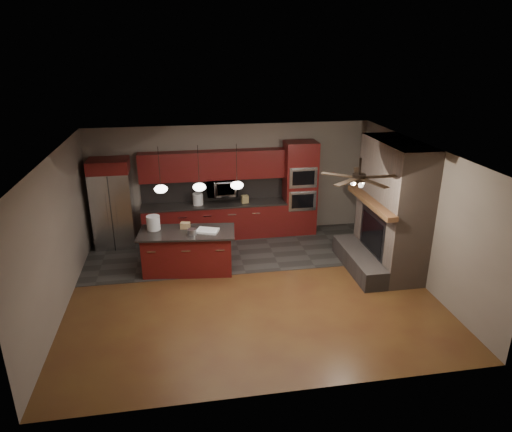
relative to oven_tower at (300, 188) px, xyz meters
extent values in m
plane|color=brown|center=(-1.70, -2.69, -1.19)|extent=(7.00, 7.00, 0.00)
cube|color=white|center=(-1.70, -2.69, 1.61)|extent=(7.00, 6.00, 0.02)
cube|color=slate|center=(-1.70, 0.31, 0.21)|extent=(7.00, 0.02, 2.80)
cube|color=slate|center=(1.80, -2.69, 0.21)|extent=(0.02, 6.00, 2.80)
cube|color=slate|center=(-5.20, -2.69, 0.21)|extent=(0.02, 6.00, 2.80)
cube|color=#302E2B|center=(-1.70, -0.89, -1.19)|extent=(7.00, 2.40, 0.01)
cube|color=#7A6557|center=(1.40, -2.29, 0.21)|extent=(0.80, 2.00, 2.80)
cube|color=#453D39|center=(0.75, -2.29, -0.99)|extent=(0.50, 2.00, 0.40)
cube|color=#2D2D30|center=(1.02, -2.29, -0.37)|extent=(0.05, 1.20, 0.95)
cube|color=black|center=(1.00, -2.29, -0.37)|extent=(0.02, 1.00, 0.75)
cube|color=brown|center=(0.90, -2.29, 0.36)|extent=(0.22, 2.10, 0.10)
cube|color=#5B1013|center=(-2.18, 0.01, -0.76)|extent=(3.55, 0.60, 0.86)
cube|color=black|center=(-2.18, 0.01, -0.31)|extent=(3.59, 0.64, 0.04)
cube|color=black|center=(-2.18, 0.29, 0.01)|extent=(3.55, 0.03, 0.60)
cube|color=#5B1013|center=(-2.18, 0.13, 0.66)|extent=(3.55, 0.35, 0.70)
cube|color=#5B1013|center=(0.00, 0.01, 0.00)|extent=(0.80, 0.60, 2.38)
cube|color=silver|center=(0.00, -0.30, -0.24)|extent=(0.70, 0.03, 0.52)
cube|color=black|center=(0.00, -0.32, -0.24)|extent=(0.55, 0.02, 0.35)
cube|color=silver|center=(0.00, -0.30, 0.36)|extent=(0.70, 0.03, 0.52)
cube|color=black|center=(0.00, -0.32, 0.36)|extent=(0.55, 0.02, 0.35)
imported|color=silver|center=(-1.98, 0.06, 0.11)|extent=(0.73, 0.41, 0.50)
cube|color=silver|center=(-4.59, -0.07, -0.27)|extent=(0.92, 0.72, 1.85)
cube|color=#2D2D30|center=(-4.59, -0.44, -0.27)|extent=(0.02, 0.02, 1.83)
cube|color=silver|center=(-4.69, -0.45, -0.21)|extent=(0.03, 0.03, 0.92)
cube|color=silver|center=(-4.49, -0.45, -0.21)|extent=(0.03, 0.03, 0.92)
cube|color=#5B1013|center=(-4.59, -0.08, 0.80)|extent=(0.92, 0.72, 0.30)
cube|color=#5B1013|center=(-2.90, -1.73, -0.75)|extent=(1.93, 0.96, 0.88)
cube|color=black|center=(-2.90, -1.73, -0.29)|extent=(2.09, 1.12, 0.04)
cylinder|color=silver|center=(-3.59, -1.51, -0.12)|extent=(0.34, 0.34, 0.31)
cylinder|color=#A0A0A4|center=(-2.79, -1.93, -0.21)|extent=(0.23, 0.23, 0.13)
cube|color=white|center=(-2.47, -1.82, -0.25)|extent=(0.53, 0.45, 0.04)
cube|color=#9F7F52|center=(-2.92, -1.54, -0.21)|extent=(0.22, 0.18, 0.13)
cylinder|color=silver|center=(-2.58, 0.01, -0.15)|extent=(0.27, 0.27, 0.29)
cube|color=#97824E|center=(-1.42, -0.04, -0.20)|extent=(0.19, 0.16, 0.19)
cylinder|color=black|center=(-3.35, -1.99, 1.22)|extent=(0.01, 0.01, 0.78)
ellipsoid|color=white|center=(-3.35, -1.99, 0.77)|extent=(0.26, 0.26, 0.16)
cylinder|color=black|center=(-2.60, -1.99, 1.22)|extent=(0.01, 0.01, 0.78)
ellipsoid|color=white|center=(-2.60, -1.99, 0.77)|extent=(0.26, 0.26, 0.16)
cylinder|color=black|center=(-1.85, -1.99, 1.22)|extent=(0.01, 0.01, 0.78)
ellipsoid|color=white|center=(-1.85, -1.99, 0.77)|extent=(0.26, 0.26, 0.16)
cylinder|color=black|center=(0.10, -3.49, 1.46)|extent=(0.04, 0.04, 0.30)
cylinder|color=black|center=(0.10, -3.49, 1.26)|extent=(0.24, 0.24, 0.12)
cube|color=#2F2012|center=(0.48, -3.49, 1.26)|extent=(0.60, 0.12, 0.01)
cube|color=#2F2012|center=(0.22, -3.13, 1.26)|extent=(0.30, 0.61, 0.01)
cube|color=#2F2012|center=(-0.21, -3.27, 1.26)|extent=(0.56, 0.45, 0.01)
cube|color=#2F2012|center=(-0.21, -3.72, 1.26)|extent=(0.56, 0.45, 0.01)
cube|color=#2F2012|center=(0.22, -3.85, 1.26)|extent=(0.30, 0.61, 0.01)
camera|label=1|loc=(-2.93, -10.70, 3.43)|focal=32.00mm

